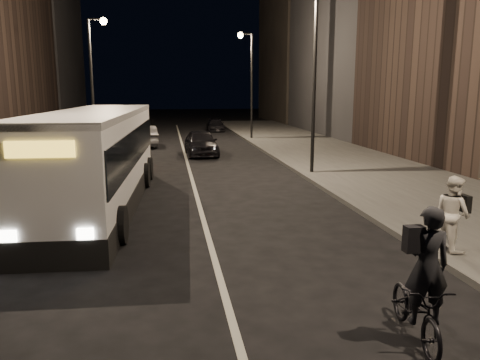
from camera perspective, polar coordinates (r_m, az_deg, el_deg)
name	(u,v)px	position (r m, az deg, el deg)	size (l,w,h in m)	color
ground	(223,288)	(9.66, -2.13, -13.03)	(180.00, 180.00, 0.00)	black
sidewalk_right	(354,165)	(24.97, 13.71, 1.76)	(7.00, 70.00, 0.16)	#3D3D3A
sidewalk_left	(6,174)	(24.29, -26.63, 0.65)	(7.00, 70.00, 0.16)	#3D3D3A
building_row_right	(384,4)	(40.60, 17.16, 19.78)	(8.00, 61.00, 21.00)	black
streetlight_right_mid	(309,57)	(21.77, 8.44, 14.60)	(1.20, 0.44, 8.12)	black
streetlight_right_far	(248,71)	(37.34, 1.03, 13.13)	(1.20, 0.44, 8.12)	black
streetlight_left_far	(95,66)	(31.11, -17.22, 13.10)	(1.20, 0.44, 8.12)	black
city_bus	(98,155)	(16.52, -16.96, 2.96)	(3.27, 12.18, 3.25)	white
cyclist_on_bicycle	(419,297)	(8.04, 21.03, -13.12)	(0.94, 2.02, 2.24)	black
pedestrian_woman	(453,213)	(12.15, 24.51, -3.71)	(0.88, 0.68, 1.80)	silver
car_near	(201,143)	(28.65, -4.78, 4.57)	(1.82, 4.52, 1.54)	black
car_mid	(144,136)	(33.70, -11.62, 5.26)	(1.55, 4.44, 1.46)	#343436
car_far	(216,125)	(45.78, -3.00, 6.71)	(1.60, 3.94, 1.14)	black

